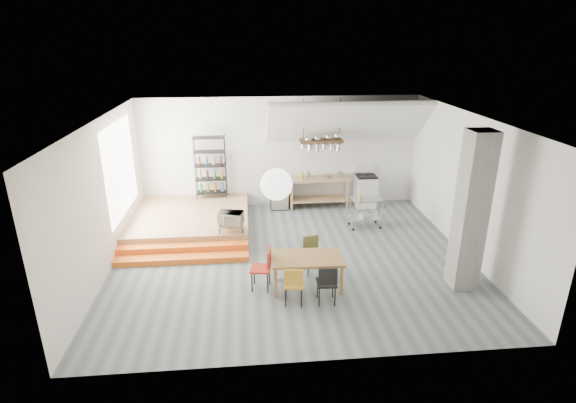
{
  "coord_description": "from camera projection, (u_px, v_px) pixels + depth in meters",
  "views": [
    {
      "loc": [
        -0.97,
        -9.16,
        4.81
      ],
      "look_at": [
        -0.03,
        0.8,
        1.08
      ],
      "focal_mm": 28.0,
      "sensor_mm": 36.0,
      "label": 1
    }
  ],
  "objects": [
    {
      "name": "platform",
      "position": [
        191.0,
        220.0,
        11.89
      ],
      "size": [
        3.0,
        3.0,
        0.4
      ],
      "primitive_type": "cube",
      "color": "#966F4B",
      "rests_on": "ground"
    },
    {
      "name": "microwave_shelf",
      "position": [
        231.0,
        225.0,
        10.7
      ],
      "size": [
        0.6,
        0.4,
        0.16
      ],
      "color": "#966F4B",
      "rests_on": "platform"
    },
    {
      "name": "ceiling",
      "position": [
        293.0,
        118.0,
        9.19
      ],
      "size": [
        8.0,
        7.0,
        0.02
      ],
      "primitive_type": "cube",
      "color": "white",
      "rests_on": "wall_back"
    },
    {
      "name": "kitchen_counter",
      "position": [
        319.0,
        187.0,
        13.13
      ],
      "size": [
        1.8,
        0.6,
        0.91
      ],
      "color": "#966F4B",
      "rests_on": "ground"
    },
    {
      "name": "paper_lantern",
      "position": [
        276.0,
        184.0,
        8.33
      ],
      "size": [
        0.6,
        0.6,
        0.6
      ],
      "primitive_type": "sphere",
      "color": "white",
      "rests_on": "ceiling"
    },
    {
      "name": "wall_left",
      "position": [
        103.0,
        198.0,
        9.4
      ],
      "size": [
        0.04,
        7.0,
        3.2
      ],
      "primitive_type": "cube",
      "color": "silver",
      "rests_on": "ground"
    },
    {
      "name": "chair_red",
      "position": [
        264.0,
        266.0,
        8.9
      ],
      "size": [
        0.45,
        0.45,
        0.86
      ],
      "rotation": [
        0.0,
        0.0,
        -1.74
      ],
      "color": "red",
      "rests_on": "ground"
    },
    {
      "name": "wall_right",
      "position": [
        469.0,
        186.0,
        10.11
      ],
      "size": [
        0.04,
        7.0,
        3.2
      ],
      "primitive_type": "cube",
      "color": "silver",
      "rests_on": "ground"
    },
    {
      "name": "concrete_column",
      "position": [
        471.0,
        212.0,
        8.65
      ],
      "size": [
        0.5,
        0.5,
        3.2
      ],
      "primitive_type": "cube",
      "color": "slate",
      "rests_on": "ground"
    },
    {
      "name": "rolling_cart",
      "position": [
        366.0,
        209.0,
        11.78
      ],
      "size": [
        0.83,
        0.5,
        0.79
      ],
      "rotation": [
        0.0,
        0.0,
        0.05
      ],
      "color": "silver",
      "rests_on": "ground"
    },
    {
      "name": "slope_ceiling",
      "position": [
        347.0,
        123.0,
        12.29
      ],
      "size": [
        4.4,
        1.44,
        1.32
      ],
      "primitive_type": "cube",
      "rotation": [
        -0.73,
        0.0,
        0.0
      ],
      "color": "white",
      "rests_on": "wall_back"
    },
    {
      "name": "microwave",
      "position": [
        231.0,
        218.0,
        10.64
      ],
      "size": [
        0.64,
        0.51,
        0.31
      ],
      "primitive_type": "imported",
      "rotation": [
        0.0,
        0.0,
        -0.23
      ],
      "color": "beige",
      "rests_on": "microwave_shelf"
    },
    {
      "name": "bowl",
      "position": [
        328.0,
        177.0,
        13.0
      ],
      "size": [
        0.27,
        0.27,
        0.05
      ],
      "primitive_type": "imported",
      "rotation": [
        0.0,
        0.0,
        -0.33
      ],
      "color": "silver",
      "rests_on": "kitchen_counter"
    },
    {
      "name": "stove",
      "position": [
        365.0,
        190.0,
        13.31
      ],
      "size": [
        0.6,
        0.6,
        1.18
      ],
      "color": "white",
      "rests_on": "ground"
    },
    {
      "name": "chair_olive",
      "position": [
        312.0,
        251.0,
        9.57
      ],
      "size": [
        0.42,
        0.42,
        0.79
      ],
      "rotation": [
        0.0,
        0.0,
        0.17
      ],
      "color": "brown",
      "rests_on": "ground"
    },
    {
      "name": "floor",
      "position": [
        293.0,
        258.0,
        10.31
      ],
      "size": [
        8.0,
        8.0,
        0.0
      ],
      "primitive_type": "plane",
      "color": "#576165",
      "rests_on": "ground"
    },
    {
      "name": "wire_shelving",
      "position": [
        211.0,
        166.0,
        12.66
      ],
      "size": [
        0.88,
        0.38,
        1.8
      ],
      "color": "black",
      "rests_on": "platform"
    },
    {
      "name": "window_pane",
      "position": [
        121.0,
        169.0,
        10.73
      ],
      "size": [
        0.02,
        2.5,
        2.2
      ],
      "primitive_type": "cube",
      "color": "white",
      "rests_on": "wall_left"
    },
    {
      "name": "mini_fridge",
      "position": [
        279.0,
        194.0,
        13.14
      ],
      "size": [
        0.52,
        0.52,
        0.88
      ],
      "primitive_type": "cube",
      "color": "black",
      "rests_on": "ground"
    },
    {
      "name": "dining_table",
      "position": [
        307.0,
        260.0,
        8.92
      ],
      "size": [
        1.45,
        0.85,
        0.67
      ],
      "rotation": [
        0.0,
        0.0,
        -0.04
      ],
      "color": "brown",
      "rests_on": "ground"
    },
    {
      "name": "step_lower",
      "position": [
        182.0,
        259.0,
        10.11
      ],
      "size": [
        3.0,
        0.35,
        0.13
      ],
      "primitive_type": "cube",
      "color": "orange",
      "rests_on": "ground"
    },
    {
      "name": "step_upper",
      "position": [
        184.0,
        249.0,
        10.42
      ],
      "size": [
        3.0,
        0.35,
        0.27
      ],
      "primitive_type": "cube",
      "color": "orange",
      "rests_on": "ground"
    },
    {
      "name": "chair_black",
      "position": [
        327.0,
        282.0,
        8.38
      ],
      "size": [
        0.39,
        0.39,
        0.81
      ],
      "rotation": [
        0.0,
        0.0,
        3.09
      ],
      "color": "black",
      "rests_on": "ground"
    },
    {
      "name": "wall_back",
      "position": [
        280.0,
        152.0,
        13.02
      ],
      "size": [
        8.0,
        0.04,
        3.2
      ],
      "primitive_type": "cube",
      "color": "silver",
      "rests_on": "ground"
    },
    {
      "name": "pot_rack",
      "position": [
        322.0,
        143.0,
        12.45
      ],
      "size": [
        1.2,
        0.5,
        1.43
      ],
      "color": "#422B1A",
      "rests_on": "ceiling"
    },
    {
      "name": "chair_mustard",
      "position": [
        294.0,
        283.0,
        8.34
      ],
      "size": [
        0.41,
        0.41,
        0.8
      ],
      "rotation": [
        0.0,
        0.0,
        3.03
      ],
      "color": "#B9861F",
      "rests_on": "ground"
    }
  ]
}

